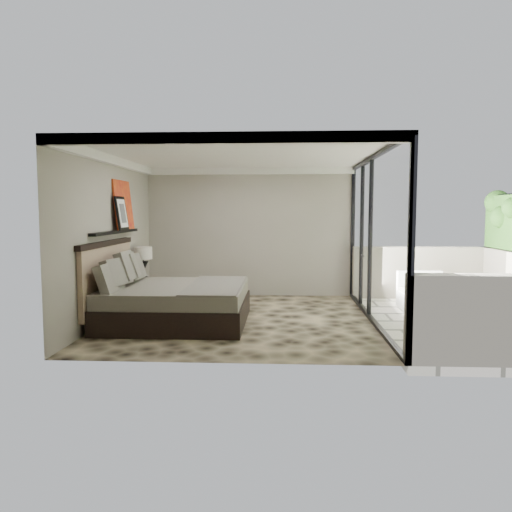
{
  "coord_description": "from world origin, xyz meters",
  "views": [
    {
      "loc": [
        0.72,
        -8.45,
        1.86
      ],
      "look_at": [
        0.25,
        0.4,
        1.06
      ],
      "focal_mm": 35.0,
      "sensor_mm": 36.0,
      "label": 1
    }
  ],
  "objects_px": {
    "nightstand": "(146,290)",
    "table_lamp": "(143,259)",
    "bed": "(170,300)",
    "lounger": "(434,302)",
    "ottoman": "(451,293)"
  },
  "relations": [
    {
      "from": "bed",
      "to": "nightstand",
      "type": "xyz_separation_m",
      "value": [
        -0.84,
        1.59,
        -0.09
      ]
    },
    {
      "from": "bed",
      "to": "table_lamp",
      "type": "xyz_separation_m",
      "value": [
        -0.88,
        1.53,
        0.55
      ]
    },
    {
      "from": "bed",
      "to": "lounger",
      "type": "height_order",
      "value": "bed"
    },
    {
      "from": "nightstand",
      "to": "lounger",
      "type": "distance_m",
      "value": 5.5
    },
    {
      "from": "bed",
      "to": "ottoman",
      "type": "xyz_separation_m",
      "value": [
        5.18,
        1.73,
        -0.12
      ]
    },
    {
      "from": "table_lamp",
      "to": "lounger",
      "type": "bearing_deg",
      "value": -5.64
    },
    {
      "from": "nightstand",
      "to": "table_lamp",
      "type": "xyz_separation_m",
      "value": [
        -0.03,
        -0.06,
        0.64
      ]
    },
    {
      "from": "table_lamp",
      "to": "lounger",
      "type": "xyz_separation_m",
      "value": [
        5.5,
        -0.54,
        -0.71
      ]
    },
    {
      "from": "bed",
      "to": "lounger",
      "type": "relative_size",
      "value": 1.28
    },
    {
      "from": "bed",
      "to": "nightstand",
      "type": "height_order",
      "value": "bed"
    },
    {
      "from": "nightstand",
      "to": "table_lamp",
      "type": "height_order",
      "value": "table_lamp"
    },
    {
      "from": "bed",
      "to": "nightstand",
      "type": "bearing_deg",
      "value": 117.92
    },
    {
      "from": "lounger",
      "to": "table_lamp",
      "type": "bearing_deg",
      "value": 169.61
    },
    {
      "from": "table_lamp",
      "to": "lounger",
      "type": "relative_size",
      "value": 0.35
    },
    {
      "from": "table_lamp",
      "to": "lounger",
      "type": "distance_m",
      "value": 5.58
    }
  ]
}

